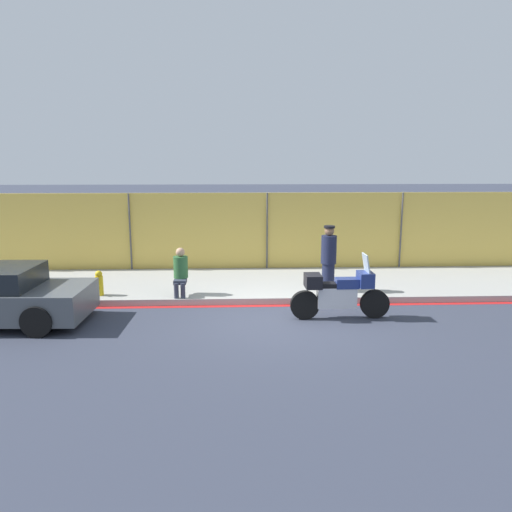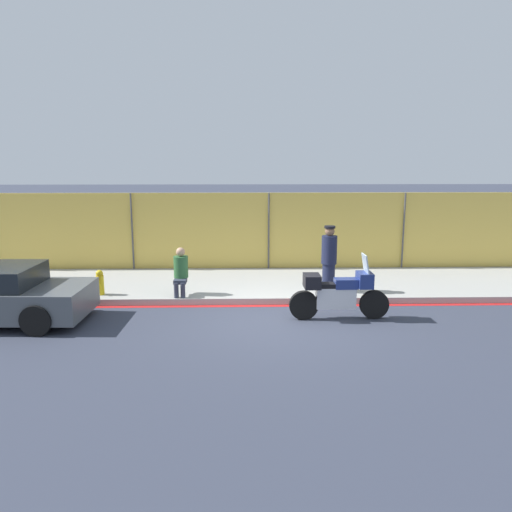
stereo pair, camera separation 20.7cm
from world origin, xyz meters
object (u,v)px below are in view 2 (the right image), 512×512
at_px(motorcycle, 338,293).
at_px(person_seated_on_curb, 181,269).
at_px(fire_hydrant, 100,283).
at_px(officer_standing, 329,258).

xyz_separation_m(motorcycle, person_seated_on_curb, (-3.76, 1.59, 0.23)).
xyz_separation_m(person_seated_on_curb, fire_hydrant, (-2.08, 0.03, -0.35)).
bearing_deg(motorcycle, person_seated_on_curb, 156.21).
bearing_deg(fire_hydrant, officer_standing, 2.16).
xyz_separation_m(motorcycle, officer_standing, (0.08, 1.85, 0.44)).
bearing_deg(motorcycle, fire_hydrant, 163.60).
relative_size(motorcycle, officer_standing, 1.32).
height_order(person_seated_on_curb, fire_hydrant, person_seated_on_curb).
xyz_separation_m(motorcycle, fire_hydrant, (-5.84, 1.62, -0.13)).
bearing_deg(officer_standing, motorcycle, -92.63).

